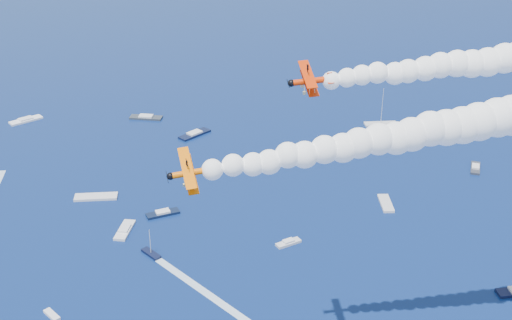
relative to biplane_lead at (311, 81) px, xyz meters
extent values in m
cube|color=#2C313B|center=(64.78, 91.75, -60.92)|extent=(7.08, 5.06, 0.70)
cube|color=black|center=(-21.78, 50.20, -60.92)|extent=(4.55, 6.38, 0.70)
cube|color=#2E323E|center=(83.63, 68.72, -60.92)|extent=(7.18, 8.75, 0.70)
cube|color=white|center=(-52.62, 149.59, -60.92)|extent=(12.27, 8.10, 0.70)
cube|color=black|center=(-15.64, 68.99, -60.92)|extent=(9.50, 4.04, 0.70)
cube|color=white|center=(-46.46, 32.50, -60.92)|extent=(3.65, 5.06, 0.70)
cube|color=#303740|center=(-10.03, 139.61, -60.92)|extent=(12.40, 8.37, 0.70)
cube|color=silver|center=(13.06, 44.93, -60.92)|extent=(7.13, 3.73, 0.70)
cube|color=silver|center=(70.53, 109.35, -60.92)|extent=(12.26, 6.04, 0.70)
cube|color=silver|center=(-32.71, 83.99, -60.92)|extent=(12.86, 6.32, 0.70)
cube|color=silver|center=(-26.85, 63.29, -60.92)|extent=(6.93, 10.29, 0.70)
cube|color=black|center=(4.08, 119.64, -60.92)|extent=(12.45, 9.40, 0.70)
cube|color=silver|center=(46.50, 56.47, -60.92)|extent=(5.57, 10.28, 0.70)
cube|color=white|center=(84.74, 101.96, -61.24)|extent=(34.74, 19.08, 0.04)
cube|color=white|center=(-11.75, 30.53, -61.24)|extent=(19.05, 34.76, 0.04)
camera|label=1|loc=(-37.29, -95.11, 36.27)|focal=47.82mm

